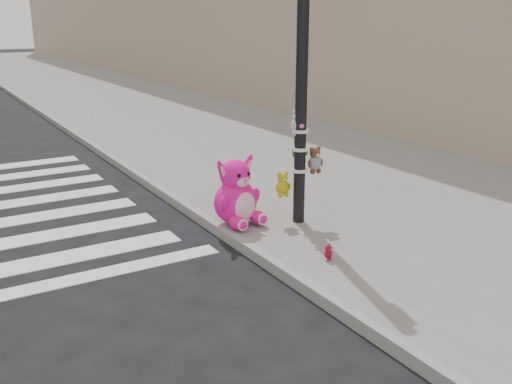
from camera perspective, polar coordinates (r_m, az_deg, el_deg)
ground at (r=5.61m, az=-7.41°, el=-14.30°), size 120.00×120.00×0.00m
sidewalk_near at (r=16.22m, az=-5.54°, el=6.79°), size 7.00×80.00×0.14m
curb_edge at (r=15.10m, az=-17.48°, el=5.33°), size 0.12×80.00×0.15m
signal_pole at (r=7.76m, az=4.53°, el=8.70°), size 0.67×0.50×4.00m
pink_bunny at (r=7.91m, az=-1.95°, el=-0.44°), size 0.70×0.79×0.97m
red_teddy at (r=6.86m, az=7.23°, el=-5.98°), size 0.17×0.15×0.20m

